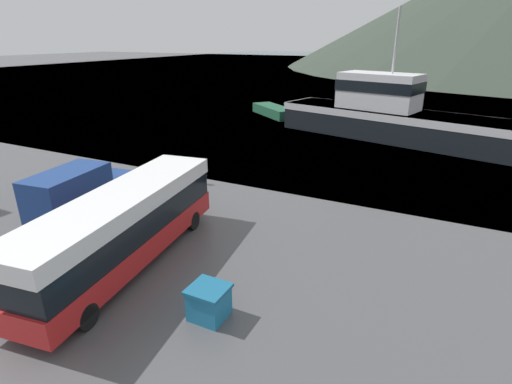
{
  "coord_description": "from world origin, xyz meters",
  "views": [
    {
      "loc": [
        11.47,
        -1.69,
        8.92
      ],
      "look_at": [
        3.51,
        14.2,
        2.0
      ],
      "focal_mm": 28.0,
      "sensor_mm": 36.0,
      "label": 1
    }
  ],
  "objects": [
    {
      "name": "water_surface",
      "position": [
        0.0,
        139.46,
        0.0
      ],
      "size": [
        240.0,
        240.0,
        0.0
      ],
      "primitive_type": "plane",
      "color": "#475B6B",
      "rests_on": "ground"
    },
    {
      "name": "fishing_boat",
      "position": [
        6.39,
        36.84,
        2.15
      ],
      "size": [
        23.11,
        10.32,
        11.38
      ],
      "rotation": [
        0.0,
        0.0,
        4.47
      ],
      "color": "black",
      "rests_on": "water_surface"
    },
    {
      "name": "storage_bin",
      "position": [
        5.05,
        7.57,
        0.6
      ],
      "size": [
        1.28,
        1.22,
        1.17
      ],
      "color": "teal",
      "rests_on": "ground"
    },
    {
      "name": "delivery_van",
      "position": [
        -5.59,
        11.52,
        1.39
      ],
      "size": [
        2.89,
        6.33,
        2.65
      ],
      "rotation": [
        0.0,
        0.0,
        0.13
      ],
      "color": "navy",
      "rests_on": "ground"
    },
    {
      "name": "mooring_bollard",
      "position": [
        -2.39,
        18.53,
        0.4
      ],
      "size": [
        0.32,
        0.32,
        0.73
      ],
      "color": "#B29919",
      "rests_on": "ground"
    },
    {
      "name": "small_boat",
      "position": [
        -8.34,
        42.69,
        0.55
      ],
      "size": [
        7.21,
        6.45,
        1.1
      ],
      "rotation": [
        0.0,
        0.0,
        0.89
      ],
      "color": "#1E5138",
      "rests_on": "water_surface"
    },
    {
      "name": "tour_bus",
      "position": [
        0.13,
        8.95,
        1.79
      ],
      "size": [
        4.06,
        11.19,
        3.18
      ],
      "rotation": [
        0.0,
        0.0,
        0.15
      ],
      "color": "red",
      "rests_on": "ground"
    }
  ]
}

